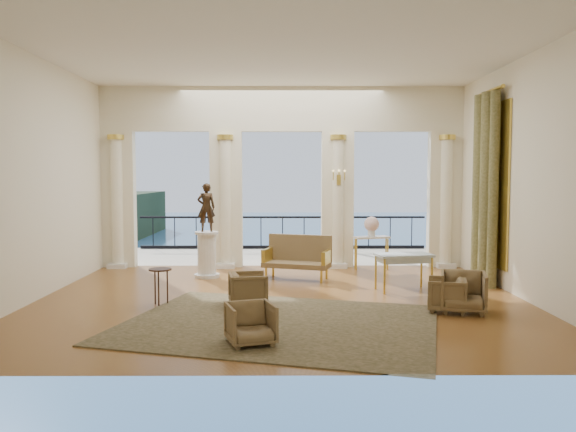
{
  "coord_description": "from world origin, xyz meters",
  "views": [
    {
      "loc": [
        0.08,
        -10.27,
        2.27
      ],
      "look_at": [
        0.14,
        0.6,
        1.51
      ],
      "focal_mm": 35.0,
      "sensor_mm": 36.0,
      "label": 1
    }
  ],
  "objects_px": {
    "armchair_d": "(248,288)",
    "pedestal": "(207,255)",
    "armchair_c": "(447,293)",
    "side_table": "(160,274)",
    "armchair_a": "(251,322)",
    "statue": "(206,207)",
    "armchair_b": "(463,290)",
    "game_table": "(404,258)",
    "console_table": "(371,242)",
    "settee": "(298,257)"
  },
  "relations": [
    {
      "from": "armchair_d",
      "to": "settee",
      "type": "relative_size",
      "value": 0.41
    },
    {
      "from": "settee",
      "to": "side_table",
      "type": "relative_size",
      "value": 2.44
    },
    {
      "from": "armchair_b",
      "to": "game_table",
      "type": "bearing_deg",
      "value": 125.38
    },
    {
      "from": "armchair_a",
      "to": "armchair_c",
      "type": "height_order",
      "value": "armchair_c"
    },
    {
      "from": "side_table",
      "to": "settee",
      "type": "bearing_deg",
      "value": 46.01
    },
    {
      "from": "armchair_c",
      "to": "statue",
      "type": "relative_size",
      "value": 0.58
    },
    {
      "from": "pedestal",
      "to": "game_table",
      "type": "bearing_deg",
      "value": -20.14
    },
    {
      "from": "game_table",
      "to": "console_table",
      "type": "distance_m",
      "value": 2.59
    },
    {
      "from": "statue",
      "to": "console_table",
      "type": "bearing_deg",
      "value": -174.19
    },
    {
      "from": "armchair_b",
      "to": "statue",
      "type": "xyz_separation_m",
      "value": [
        -4.77,
        3.29,
        1.21
      ]
    },
    {
      "from": "armchair_b",
      "to": "armchair_d",
      "type": "distance_m",
      "value": 3.68
    },
    {
      "from": "armchair_d",
      "to": "console_table",
      "type": "distance_m",
      "value": 4.8
    },
    {
      "from": "settee",
      "to": "game_table",
      "type": "height_order",
      "value": "settee"
    },
    {
      "from": "armchair_a",
      "to": "statue",
      "type": "distance_m",
      "value": 5.43
    },
    {
      "from": "game_table",
      "to": "side_table",
      "type": "height_order",
      "value": "game_table"
    },
    {
      "from": "armchair_a",
      "to": "statue",
      "type": "height_order",
      "value": "statue"
    },
    {
      "from": "armchair_c",
      "to": "statue",
      "type": "distance_m",
      "value": 5.7
    },
    {
      "from": "armchair_a",
      "to": "game_table",
      "type": "xyz_separation_m",
      "value": [
        2.83,
        3.6,
        0.35
      ]
    },
    {
      "from": "armchair_a",
      "to": "armchair_d",
      "type": "xyz_separation_m",
      "value": [
        -0.18,
        2.27,
        0.01
      ]
    },
    {
      "from": "armchair_d",
      "to": "pedestal",
      "type": "height_order",
      "value": "pedestal"
    },
    {
      "from": "settee",
      "to": "console_table",
      "type": "xyz_separation_m",
      "value": [
        1.84,
        1.23,
        0.2
      ]
    },
    {
      "from": "armchair_a",
      "to": "armchair_b",
      "type": "height_order",
      "value": "armchair_b"
    },
    {
      "from": "armchair_d",
      "to": "statue",
      "type": "bearing_deg",
      "value": 11.95
    },
    {
      "from": "armchair_d",
      "to": "side_table",
      "type": "height_order",
      "value": "armchair_d"
    },
    {
      "from": "armchair_b",
      "to": "pedestal",
      "type": "height_order",
      "value": "pedestal"
    },
    {
      "from": "pedestal",
      "to": "armchair_b",
      "type": "bearing_deg",
      "value": -34.62
    },
    {
      "from": "settee",
      "to": "armchair_a",
      "type": "bearing_deg",
      "value": -80.65
    },
    {
      "from": "settee",
      "to": "console_table",
      "type": "distance_m",
      "value": 2.22
    },
    {
      "from": "armchair_c",
      "to": "settee",
      "type": "bearing_deg",
      "value": -126.1
    },
    {
      "from": "statue",
      "to": "side_table",
      "type": "relative_size",
      "value": 1.67
    },
    {
      "from": "armchair_a",
      "to": "console_table",
      "type": "distance_m",
      "value": 6.71
    },
    {
      "from": "armchair_b",
      "to": "pedestal",
      "type": "xyz_separation_m",
      "value": [
        -4.77,
        3.29,
        0.12
      ]
    },
    {
      "from": "armchair_a",
      "to": "side_table",
      "type": "xyz_separation_m",
      "value": [
        -1.75,
        2.37,
        0.25
      ]
    },
    {
      "from": "pedestal",
      "to": "side_table",
      "type": "distance_m",
      "value": 2.79
    },
    {
      "from": "armchair_a",
      "to": "side_table",
      "type": "distance_m",
      "value": 2.95
    },
    {
      "from": "armchair_c",
      "to": "armchair_d",
      "type": "distance_m",
      "value": 3.4
    },
    {
      "from": "armchair_a",
      "to": "statue",
      "type": "xyz_separation_m",
      "value": [
        -1.31,
        5.12,
        1.27
      ]
    },
    {
      "from": "armchair_c",
      "to": "console_table",
      "type": "bearing_deg",
      "value": -156.35
    },
    {
      "from": "side_table",
      "to": "armchair_a",
      "type": "bearing_deg",
      "value": -53.54
    },
    {
      "from": "armchair_b",
      "to": "game_table",
      "type": "xyz_separation_m",
      "value": [
        -0.63,
        1.78,
        0.29
      ]
    },
    {
      "from": "armchair_c",
      "to": "settee",
      "type": "relative_size",
      "value": 0.4
    },
    {
      "from": "game_table",
      "to": "pedestal",
      "type": "xyz_separation_m",
      "value": [
        -4.14,
        1.52,
        -0.16
      ]
    },
    {
      "from": "armchair_a",
      "to": "settee",
      "type": "relative_size",
      "value": 0.4
    },
    {
      "from": "console_table",
      "to": "armchair_a",
      "type": "bearing_deg",
      "value": -128.95
    },
    {
      "from": "armchair_a",
      "to": "armchair_b",
      "type": "xyz_separation_m",
      "value": [
        3.46,
        1.82,
        0.06
      ]
    },
    {
      "from": "armchair_c",
      "to": "armchair_d",
      "type": "bearing_deg",
      "value": -81.4
    },
    {
      "from": "armchair_c",
      "to": "side_table",
      "type": "relative_size",
      "value": 0.98
    },
    {
      "from": "armchair_a",
      "to": "armchair_b",
      "type": "relative_size",
      "value": 0.83
    },
    {
      "from": "armchair_d",
      "to": "pedestal",
      "type": "bearing_deg",
      "value": 11.95
    },
    {
      "from": "statue",
      "to": "console_table",
      "type": "distance_m",
      "value": 4.14
    }
  ]
}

